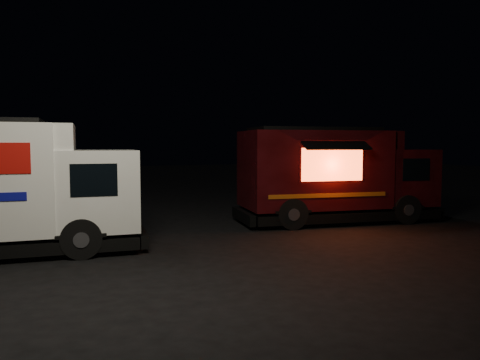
% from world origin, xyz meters
% --- Properties ---
extents(ground, '(80.00, 80.00, 0.00)m').
position_xyz_m(ground, '(0.00, 0.00, 0.00)').
color(ground, black).
rests_on(ground, ground).
extents(red_truck, '(6.26, 3.05, 2.79)m').
position_xyz_m(red_truck, '(5.24, 1.60, 1.40)').
color(red_truck, '#3B0A0E').
rests_on(red_truck, ground).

